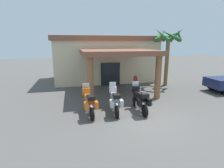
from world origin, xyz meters
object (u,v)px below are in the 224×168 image
Objects in this scene: motel_building at (105,58)px; motorcycle_silver at (115,101)px; palm_tree_near_portico at (168,42)px; pedestrian at (135,82)px; motorcycle_orange at (89,103)px; motorcycle_black at (140,100)px.

motel_building reaches higher than motorcycle_silver.
motel_building is at bearing 140.66° from palm_tree_near_portico.
motorcycle_silver is at bearing -137.13° from pedestrian.
motorcycle_silver is (1.45, -0.07, 0.00)m from motorcycle_orange.
palm_tree_near_portico is (4.87, -3.99, 1.65)m from motel_building.
motel_building is 5.07× the size of motorcycle_orange.
motorcycle_silver is 1.47m from motorcycle_black.
motorcycle_silver is 0.42× the size of palm_tree_near_portico.
motorcycle_orange is (-3.00, -9.14, -1.62)m from motel_building.
motorcycle_black reaches higher than pedestrian.
motorcycle_black is at bearing -116.76° from pedestrian.
motel_building is 7.01× the size of pedestrian.
motorcycle_silver is 8.90m from palm_tree_near_portico.
motorcycle_orange and motorcycle_black have the same top height.
palm_tree_near_portico is at bearing 18.34° from pedestrian.
pedestrian is (2.59, 3.26, 0.22)m from motorcycle_silver.
motel_building is 9.57m from motorcycle_black.
motorcycle_silver is (-1.55, -9.20, -1.62)m from motel_building.
motorcycle_orange reaches higher than pedestrian.
motorcycle_black is 0.42× the size of palm_tree_near_portico.
motorcycle_black is 8.06m from palm_tree_near_portico.
motorcycle_silver is 4.17m from pedestrian.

